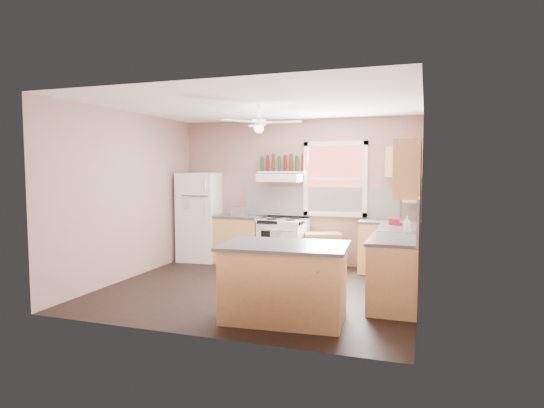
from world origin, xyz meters
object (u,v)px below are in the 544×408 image
(toaster, at_px, (239,211))
(stove, at_px, (283,242))
(island, at_px, (285,283))
(refrigerator, at_px, (200,217))
(cart, at_px, (322,250))

(toaster, bearing_deg, stove, 13.13)
(stove, xyz_separation_m, island, (0.90, -2.85, 0.00))
(refrigerator, distance_m, stove, 1.75)
(refrigerator, xyz_separation_m, toaster, (0.86, -0.07, 0.14))
(refrigerator, relative_size, cart, 2.67)
(island, bearing_deg, refrigerator, 128.24)
(island, bearing_deg, cart, 89.16)
(refrigerator, height_order, stove, refrigerator)
(refrigerator, relative_size, toaster, 6.09)
(stove, xyz_separation_m, cart, (0.72, 0.06, -0.11))
(refrigerator, bearing_deg, stove, -4.53)
(stove, height_order, island, same)
(cart, bearing_deg, island, -108.46)
(refrigerator, xyz_separation_m, island, (2.60, -2.82, -0.42))
(toaster, bearing_deg, refrigerator, -178.67)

